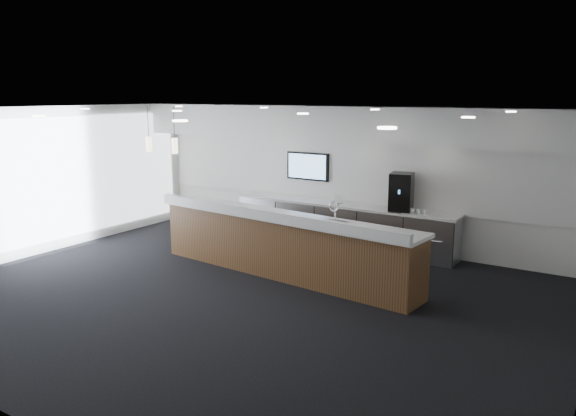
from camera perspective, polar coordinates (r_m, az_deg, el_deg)
The scene contains 20 objects.
ground at distance 9.28m, azimuth -5.02°, elevation -8.99°, with size 10.00×10.00×0.00m, color black.
ceiling at distance 8.69m, azimuth -5.37°, elevation 9.87°, with size 10.00×8.00×0.02m, color black.
back_wall at distance 12.23m, azimuth 6.28°, elevation 3.27°, with size 10.00×0.02×3.00m, color white.
left_wall at distance 12.51m, azimuth -23.71°, elevation 2.55°, with size 0.02×8.00×3.00m, color white.
soffit_bulkhead at distance 11.72m, azimuth 5.43°, elevation 8.58°, with size 10.00×0.90×0.70m, color white.
alcove_panel at distance 12.19m, azimuth 6.23°, elevation 3.72°, with size 9.80×0.06×1.40m, color white.
window_blinds_wall at distance 12.48m, azimuth -23.61°, elevation 2.53°, with size 0.04×7.36×2.55m, color silver.
back_credenza at distance 12.10m, azimuth 5.43°, elevation -1.73°, with size 5.06×0.66×0.95m.
wall_tv at distance 12.60m, azimuth 2.01°, elevation 4.26°, with size 1.05×0.08×0.62m.
pendant_left at distance 10.93m, azimuth -12.77°, elevation 6.03°, with size 0.12×0.12×0.30m, color beige.
pendant_right at distance 11.43m, azimuth -15.27°, elevation 6.14°, with size 0.12×0.12×0.30m, color beige.
ceiling_can_lights at distance 8.69m, azimuth -5.37°, elevation 9.67°, with size 7.00×5.00×0.02m, color white, non-canonical shape.
service_counter at distance 10.17m, azimuth -0.52°, elevation -3.69°, with size 5.46×1.42×1.49m.
coffee_machine at distance 11.39m, azimuth 11.44°, elevation 1.61°, with size 0.52×0.60×0.76m.
info_sign_left at distance 11.95m, azimuth 5.11°, elevation 0.91°, with size 0.14×0.02×0.20m, color silver.
info_sign_right at distance 11.43m, azimuth 10.85°, elevation 0.30°, with size 0.16×0.02×0.22m, color silver.
cup_0 at distance 11.16m, azimuth 13.89°, elevation -0.42°, with size 0.10×0.10×0.09m, color white.
cup_1 at distance 11.21m, azimuth 13.21°, elevation -0.34°, with size 0.10×0.10×0.09m, color white.
cup_2 at distance 11.25m, azimuth 12.54°, elevation -0.26°, with size 0.10×0.10×0.09m, color white.
cup_3 at distance 11.30m, azimuth 11.87°, elevation -0.19°, with size 0.10×0.10×0.09m, color white.
Camera 1 is at (5.30, -6.88, 3.25)m, focal length 35.00 mm.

